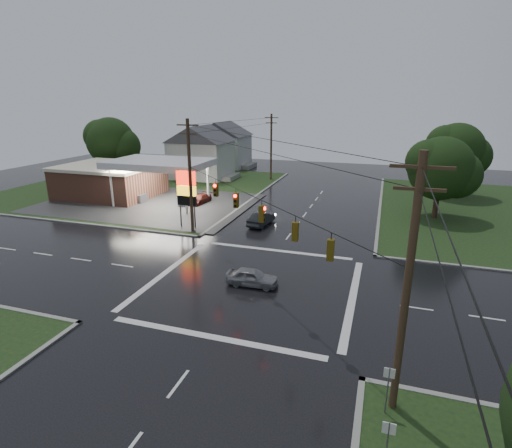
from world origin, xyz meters
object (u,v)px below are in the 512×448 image
(utility_pole_n, at_px, (271,146))
(car_north, at_px, (261,219))
(car_crossing, at_px, (252,277))
(utility_pole_se, at_px, (407,287))
(tree_nw_behind, at_px, (112,142))
(tree_ne_far, at_px, (457,151))
(gas_station, at_px, (117,179))
(utility_pole_nw, at_px, (190,175))
(tree_ne_near, at_px, (442,169))
(house_far, at_px, (223,144))
(house_near, at_px, (201,151))
(pylon_sign, at_px, (186,190))
(car_pump, at_px, (200,199))

(utility_pole_n, xyz_separation_m, car_north, (5.88, -24.31, -4.77))
(car_crossing, bearing_deg, utility_pole_se, -137.01)
(tree_nw_behind, height_order, tree_ne_far, tree_nw_behind)
(gas_station, relative_size, utility_pole_se, 2.38)
(utility_pole_nw, xyz_separation_m, car_crossing, (9.52, -9.64, -5.09))
(utility_pole_nw, height_order, tree_ne_near, utility_pole_nw)
(house_far, bearing_deg, utility_pole_n, -38.77)
(house_near, bearing_deg, tree_ne_far, -3.01)
(gas_station, xyz_separation_m, utility_pole_nw, (16.18, -10.20, 3.17))
(tree_ne_near, bearing_deg, house_far, 144.23)
(utility_pole_n, relative_size, car_north, 2.48)
(tree_nw_behind, bearing_deg, gas_station, -51.58)
(house_near, height_order, car_crossing, house_near)
(tree_nw_behind, relative_size, tree_ne_far, 1.02)
(utility_pole_n, relative_size, tree_nw_behind, 1.05)
(tree_ne_far, bearing_deg, pylon_sign, -139.65)
(utility_pole_n, relative_size, tree_ne_far, 1.07)
(gas_station, bearing_deg, utility_pole_nw, -32.23)
(car_north, bearing_deg, car_crossing, 112.06)
(car_north, bearing_deg, tree_nw_behind, -21.02)
(car_crossing, bearing_deg, tree_nw_behind, 45.95)
(house_near, xyz_separation_m, tree_nw_behind, (-12.89, -6.01, 1.77))
(house_far, bearing_deg, gas_station, -97.50)
(utility_pole_n, bearing_deg, house_near, -170.09)
(utility_pole_n, distance_m, car_crossing, 39.61)
(tree_nw_behind, bearing_deg, car_pump, -26.73)
(house_far, relative_size, tree_nw_behind, 1.10)
(car_north, height_order, car_pump, car_north)
(house_far, distance_m, tree_ne_near, 44.50)
(pylon_sign, height_order, tree_ne_near, tree_ne_near)
(house_near, bearing_deg, car_crossing, -59.88)
(pylon_sign, bearing_deg, car_north, 24.87)
(utility_pole_se, xyz_separation_m, utility_pole_n, (-19.00, 47.50, -0.25))
(gas_station, xyz_separation_m, tree_nw_behind, (-8.17, 10.29, 3.63))
(tree_nw_behind, bearing_deg, house_near, 24.98)
(pylon_sign, height_order, utility_pole_nw, utility_pole_nw)
(utility_pole_n, distance_m, house_far, 16.00)
(tree_ne_far, relative_size, car_crossing, 2.65)
(utility_pole_nw, height_order, car_crossing, utility_pole_nw)
(utility_pole_se, bearing_deg, house_far, 118.68)
(car_north, height_order, car_crossing, car_north)
(utility_pole_n, bearing_deg, pylon_sign, -92.08)
(gas_station, height_order, tree_ne_near, tree_ne_near)
(utility_pole_nw, bearing_deg, tree_ne_far, 42.59)
(gas_station, height_order, tree_ne_far, tree_ne_far)
(tree_ne_near, xyz_separation_m, car_crossing, (-14.12, -22.14, -4.93))
(pylon_sign, distance_m, car_pump, 10.46)
(gas_station, distance_m, tree_ne_far, 45.29)
(tree_ne_near, distance_m, car_north, 20.20)
(house_far, relative_size, tree_ne_near, 1.23)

